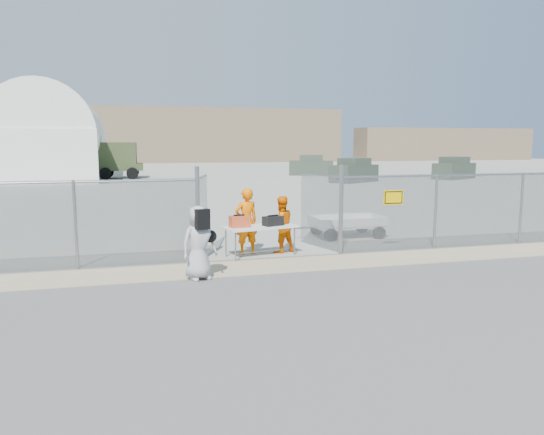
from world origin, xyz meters
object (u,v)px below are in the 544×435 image
object	(u,v)px
security_worker_left	(246,221)
utility_trailer	(347,226)
folding_table	(260,241)
visitor	(199,243)
security_worker_right	(281,225)

from	to	relation	value
security_worker_left	utility_trailer	xyz separation A→B (m)	(3.84, 1.82, -0.56)
security_worker_left	utility_trailer	distance (m)	4.28
folding_table	security_worker_left	xyz separation A→B (m)	(-0.31, 0.38, 0.51)
security_worker_left	visitor	bearing A→B (deg)	44.25
visitor	folding_table	bearing A→B (deg)	28.29
security_worker_right	visitor	size ratio (longest dim) A/B	0.96
utility_trailer	folding_table	bearing A→B (deg)	-147.69
folding_table	utility_trailer	world-z (taller)	folding_table
folding_table	visitor	distance (m)	2.86
folding_table	visitor	world-z (taller)	visitor
security_worker_left	visitor	size ratio (longest dim) A/B	1.10
folding_table	visitor	xyz separation A→B (m)	(-1.95, -2.05, 0.42)
folding_table	visitor	size ratio (longest dim) A/B	1.18
folding_table	security_worker_left	size ratio (longest dim) A/B	1.07
folding_table	utility_trailer	size ratio (longest dim) A/B	0.65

